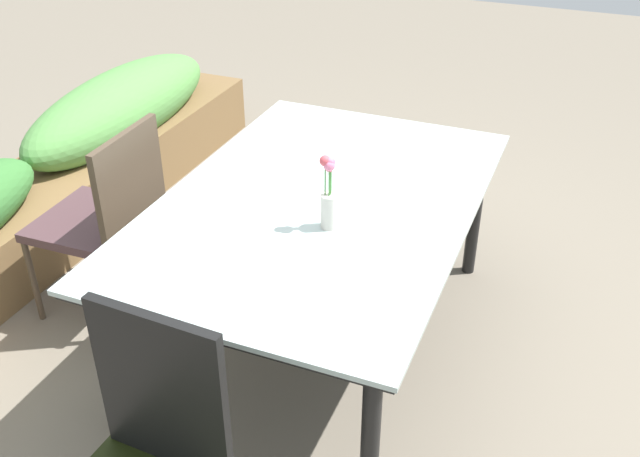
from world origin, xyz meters
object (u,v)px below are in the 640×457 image
object	(u,v)px
planter_box	(35,190)
dining_table	(320,212)
flower_vase	(329,197)
chair_far_side	(108,212)

from	to	relation	value
planter_box	dining_table	bearing A→B (deg)	-96.91
dining_table	flower_vase	xyz separation A→B (m)	(-0.18, -0.11, 0.18)
chair_far_side	flower_vase	distance (m)	1.10
chair_far_side	planter_box	world-z (taller)	chair_far_side
chair_far_side	planter_box	size ratio (longest dim) A/B	0.25
dining_table	planter_box	world-z (taller)	dining_table
flower_vase	chair_far_side	bearing A→B (deg)	86.26
chair_far_side	flower_vase	bearing A→B (deg)	-95.22
dining_table	planter_box	distance (m)	1.69
dining_table	flower_vase	distance (m)	0.27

